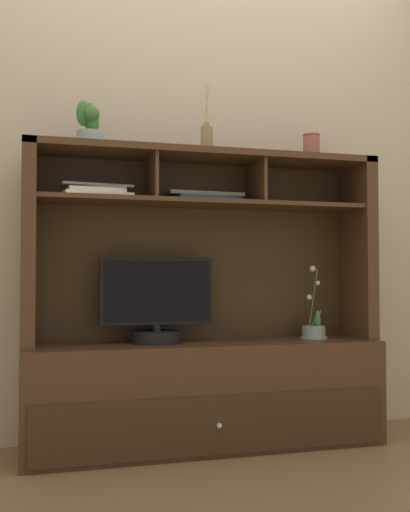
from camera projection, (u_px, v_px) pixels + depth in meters
name	position (u px, v px, depth m)	size (l,w,h in m)	color
floor_plane	(205.00, 448.00, 2.83)	(6.00, 6.00, 0.02)	brown
back_wall	(192.00, 155.00, 3.11)	(6.00, 0.02, 2.80)	#BCAC90
media_console	(205.00, 359.00, 2.85)	(1.64, 0.45, 1.36)	#422B1B
tv_monitor	(157.00, 307.00, 2.80)	(0.52, 0.23, 0.39)	black
potted_orchid	(314.00, 329.00, 3.01)	(0.13, 0.13, 0.36)	gray
magazine_stack_left	(96.00, 191.00, 2.70)	(0.32, 0.22, 0.05)	beige
magazine_stack_centre	(205.00, 198.00, 2.92)	(0.38, 0.19, 0.05)	#283A42
diffuser_bottle	(207.00, 138.00, 2.85)	(0.06, 0.06, 0.32)	olive
potted_succulent	(90.00, 127.00, 2.73)	(0.13, 0.13, 0.20)	#87A09B
ceramic_vase	(311.00, 146.00, 3.00)	(0.09, 0.09, 0.12)	brown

